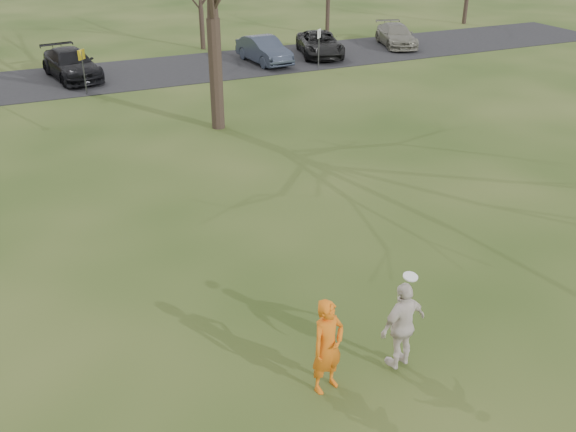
% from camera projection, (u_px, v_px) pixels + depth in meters
% --- Properties ---
extents(ground, '(120.00, 120.00, 0.00)m').
position_uv_depth(ground, '(375.00, 371.00, 12.11)').
color(ground, '#1E380F').
rests_on(ground, ground).
extents(parking_strip, '(62.00, 6.50, 0.04)m').
position_uv_depth(parking_strip, '(118.00, 75.00, 32.44)').
color(parking_strip, black).
rests_on(parking_strip, ground).
extents(player_defender, '(0.78, 0.60, 1.89)m').
position_uv_depth(player_defender, '(328.00, 346.00, 11.28)').
color(player_defender, orange).
rests_on(player_defender, ground).
extents(car_3, '(2.77, 5.15, 1.42)m').
position_uv_depth(car_3, '(71.00, 64.00, 31.54)').
color(car_3, black).
rests_on(car_3, parking_strip).
extents(car_5, '(1.87, 4.38, 1.40)m').
position_uv_depth(car_5, '(264.00, 50.00, 34.56)').
color(car_5, '#2F3747').
rests_on(car_5, parking_strip).
extents(car_6, '(3.48, 5.21, 1.33)m').
position_uv_depth(car_6, '(320.00, 44.00, 36.23)').
color(car_6, black).
rests_on(car_6, parking_strip).
extents(car_7, '(3.01, 4.75, 1.28)m').
position_uv_depth(car_7, '(396.00, 35.00, 38.63)').
color(car_7, gray).
rests_on(car_7, parking_strip).
extents(catching_play, '(1.12, 0.64, 2.02)m').
position_uv_depth(catching_play, '(403.00, 325.00, 11.75)').
color(catching_play, silver).
rests_on(catching_play, ground).
extents(sign_yellow, '(0.35, 0.35, 2.08)m').
position_uv_depth(sign_yellow, '(83.00, 64.00, 28.61)').
color(sign_yellow, '#47474C').
rests_on(sign_yellow, ground).
extents(sign_white, '(0.35, 0.35, 2.08)m').
position_uv_depth(sign_white, '(319.00, 42.00, 33.08)').
color(sign_white, '#47474C').
rests_on(sign_white, ground).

